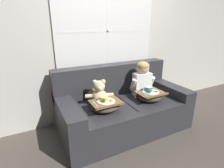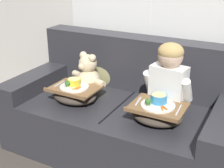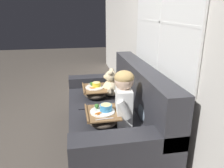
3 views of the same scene
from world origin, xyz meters
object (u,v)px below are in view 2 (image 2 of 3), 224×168
at_px(child_figure, 169,74).
at_px(throw_pillow_behind_teddy, 101,69).
at_px(lap_tray_child, 157,112).
at_px(throw_pillow_behind_child, 177,82).
at_px(lap_tray_teddy, 75,94).
at_px(teddy_bear, 88,76).
at_px(couch, 125,113).

bearing_deg(child_figure, throw_pillow_behind_teddy, 162.36).
bearing_deg(lap_tray_child, throw_pillow_behind_teddy, 148.37).
relative_size(throw_pillow_behind_child, lap_tray_teddy, 0.85).
xyz_separation_m(child_figure, teddy_bear, (-0.73, -0.00, -0.14)).
xyz_separation_m(couch, lap_tray_teddy, (-0.37, -0.21, 0.19)).
bearing_deg(throw_pillow_behind_teddy, lap_tray_teddy, -90.14).
height_order(teddy_bear, lap_tray_teddy, teddy_bear).
distance_m(couch, throw_pillow_behind_teddy, 0.51).
height_order(couch, throw_pillow_behind_child, couch).
height_order(child_figure, teddy_bear, child_figure).
bearing_deg(lap_tray_child, couch, 149.68).
height_order(throw_pillow_behind_teddy, child_figure, child_figure).
relative_size(child_figure, teddy_bear, 1.39).
bearing_deg(throw_pillow_behind_teddy, couch, -32.90).
bearing_deg(teddy_bear, throw_pillow_behind_child, 17.88).
bearing_deg(child_figure, teddy_bear, -179.69).
height_order(throw_pillow_behind_child, lap_tray_child, throw_pillow_behind_child).
distance_m(throw_pillow_behind_teddy, teddy_bear, 0.24).
bearing_deg(couch, child_figure, 0.64).
bearing_deg(throw_pillow_behind_child, teddy_bear, -162.12).
distance_m(child_figure, lap_tray_child, 0.31).
relative_size(child_figure, lap_tray_teddy, 1.39).
distance_m(throw_pillow_behind_child, teddy_bear, 0.77).
relative_size(throw_pillow_behind_child, lap_tray_child, 0.84).
xyz_separation_m(throw_pillow_behind_child, lap_tray_teddy, (-0.73, -0.45, -0.08)).
bearing_deg(teddy_bear, child_figure, 0.31).
relative_size(teddy_bear, lap_tray_teddy, 1.00).
distance_m(throw_pillow_behind_teddy, lap_tray_child, 0.86).
xyz_separation_m(throw_pillow_behind_teddy, lap_tray_teddy, (-0.00, -0.45, -0.08)).
xyz_separation_m(lap_tray_child, lap_tray_teddy, (-0.73, -0.00, -0.00)).
bearing_deg(teddy_bear, lap_tray_child, -16.26).
bearing_deg(couch, throw_pillow_behind_child, 32.90).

